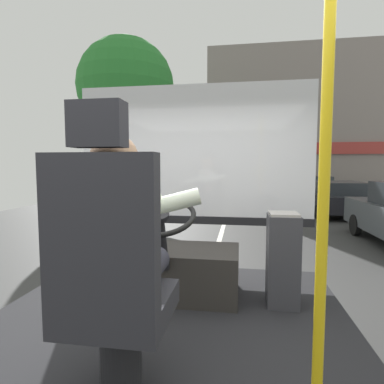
% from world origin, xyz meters
% --- Properties ---
extents(ground, '(18.00, 44.00, 0.06)m').
position_xyz_m(ground, '(0.00, 8.80, -0.02)').
color(ground, '#363636').
extents(driver_seat, '(0.48, 0.48, 1.35)m').
position_xyz_m(driver_seat, '(-0.06, -0.42, 1.31)').
color(driver_seat, black).
rests_on(driver_seat, bus_floor).
extents(bus_driver, '(0.73, 0.53, 0.75)m').
position_xyz_m(bus_driver, '(-0.06, -0.31, 1.49)').
color(bus_driver, '#282833').
rests_on(bus_driver, driver_seat).
extents(steering_console, '(1.10, 0.97, 0.85)m').
position_xyz_m(steering_console, '(-0.06, 0.81, 0.95)').
color(steering_console, '#282623').
rests_on(steering_console, bus_floor).
extents(handrail_pole, '(0.04, 0.04, 1.94)m').
position_xyz_m(handrail_pole, '(0.82, -0.43, 1.69)').
color(handrail_pole, gold).
rests_on(handrail_pole, bus_floor).
extents(fare_box, '(0.24, 0.26, 0.73)m').
position_xyz_m(fare_box, '(0.84, 0.77, 1.09)').
color(fare_box, '#333338').
rests_on(fare_box, bus_floor).
extents(windshield_panel, '(2.50, 0.08, 1.48)m').
position_xyz_m(windshield_panel, '(0.00, 1.62, 1.77)').
color(windshield_panel, silver).
extents(street_tree, '(3.55, 3.55, 6.50)m').
position_xyz_m(street_tree, '(-3.74, 9.63, 4.70)').
color(street_tree, '#4C3828').
rests_on(street_tree, ground).
extents(shop_building, '(11.72, 4.49, 8.20)m').
position_xyz_m(shop_building, '(4.49, 17.71, 4.10)').
color(shop_building, gray).
rests_on(shop_building, ground).
extents(parked_car_black, '(2.01, 3.96, 1.23)m').
position_xyz_m(parked_car_black, '(4.07, 10.69, 0.63)').
color(parked_car_black, black).
rests_on(parked_car_black, ground).
extents(parked_car_white, '(1.76, 4.12, 1.29)m').
position_xyz_m(parked_car_white, '(4.23, 15.51, 0.67)').
color(parked_car_white, silver).
rests_on(parked_car_white, ground).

